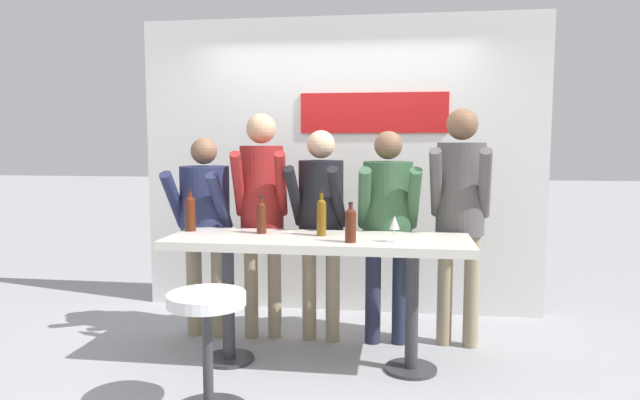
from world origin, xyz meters
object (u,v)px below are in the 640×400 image
person_left (262,199)px  person_center_left (321,212)px  tasting_table (318,257)px  wine_bottle_3 (351,224)px  wine_glass_0 (394,223)px  wine_bottle_0 (261,216)px  wine_bottle_1 (190,212)px  person_center (388,214)px  person_center_right (460,200)px  wine_bottle_2 (321,215)px  person_far_left (205,216)px  bar_stool (207,333)px

person_left → person_center_left: person_left is taller
tasting_table → person_center_left: 0.58m
wine_bottle_3 → person_center_left: bearing=113.6°
person_left → wine_glass_0: (1.05, -0.63, -0.08)m
wine_bottle_0 → wine_bottle_1: 0.55m
person_center → wine_bottle_1: 1.49m
tasting_table → person_center_right: size_ratio=1.15×
wine_bottle_0 → wine_bottle_3: size_ratio=1.03×
person_center → tasting_table: bearing=-136.8°
person_left → person_center_right: 1.54m
person_left → wine_bottle_2: person_left is taller
person_far_left → person_center: (1.46, 0.02, 0.04)m
tasting_table → person_far_left: person_far_left is taller
wine_bottle_1 → person_center_left: bearing=21.8°
bar_stool → tasting_table: bearing=57.1°
person_center_right → wine_bottle_1: person_center_right is taller
wine_bottle_1 → person_left: bearing=39.1°
person_center_left → person_center_right: 1.07m
bar_stool → wine_bottle_2: (0.54, 0.88, 0.58)m
bar_stool → wine_bottle_3: 1.15m
person_center → wine_bottle_2: (-0.45, -0.45, 0.04)m
person_left → person_center_left: bearing=-8.4°
tasting_table → person_center: person_center is taller
person_far_left → wine_bottle_1: person_far_left is taller
person_left → wine_bottle_3: (0.77, -0.67, -0.08)m
tasting_table → bar_stool: 1.01m
tasting_table → bar_stool: (-0.53, -0.81, -0.29)m
tasting_table → wine_bottle_2: 0.29m
person_far_left → person_left: bearing=6.3°
person_center_left → wine_bottle_2: 0.45m
tasting_table → bar_stool: size_ratio=2.91×
person_center → wine_glass_0: person_center is taller
tasting_table → person_far_left: 1.13m
wine_bottle_0 → tasting_table: bearing=-14.3°
bar_stool → person_far_left: 1.48m
wine_bottle_0 → wine_glass_0: size_ratio=1.55×
tasting_table → person_left: size_ratio=1.17×
person_left → wine_bottle_2: bearing=-48.2°
person_center_left → wine_bottle_1: person_center_left is taller
bar_stool → wine_glass_0: (1.05, 0.70, 0.56)m
wine_bottle_0 → wine_bottle_1: bearing=176.5°
person_center_right → wine_glass_0: bearing=-119.4°
person_far_left → wine_bottle_3: 1.40m
person_center → wine_bottle_2: person_center is taller
tasting_table → wine_bottle_3: bearing=-34.1°
person_left → wine_bottle_0: size_ratio=6.58×
person_center_left → wine_bottle_0: size_ratio=6.10×
person_center_right → wine_bottle_1: (-1.99, -0.40, -0.08)m
person_far_left → wine_bottle_1: 0.36m
person_far_left → person_left: (0.47, 0.02, 0.14)m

